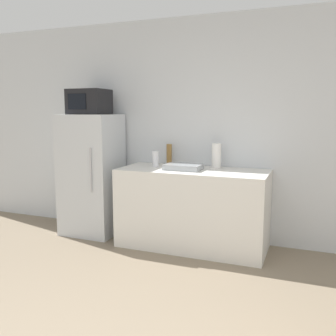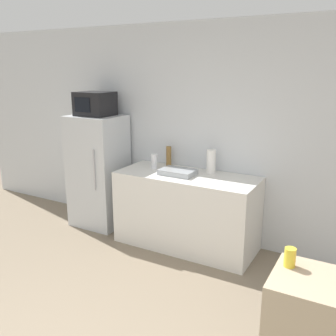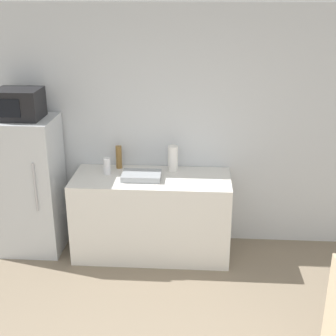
{
  "view_description": "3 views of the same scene",
  "coord_description": "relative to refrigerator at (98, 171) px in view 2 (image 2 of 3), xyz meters",
  "views": [
    {
      "loc": [
        1.04,
        -1.21,
        1.53
      ],
      "look_at": [
        -0.15,
        1.83,
        1.03
      ],
      "focal_mm": 40.0,
      "sensor_mm": 36.0,
      "label": 1
    },
    {
      "loc": [
        1.64,
        -1.03,
        2.07
      ],
      "look_at": [
        0.04,
        1.83,
        1.19
      ],
      "focal_mm": 40.0,
      "sensor_mm": 36.0,
      "label": 2
    },
    {
      "loc": [
        0.28,
        -1.79,
        2.71
      ],
      "look_at": [
        0.02,
        2.02,
        1.25
      ],
      "focal_mm": 50.0,
      "sensor_mm": 36.0,
      "label": 3
    }
  ],
  "objects": [
    {
      "name": "wall_back",
      "position": [
        1.52,
        0.35,
        0.56
      ],
      "size": [
        8.0,
        0.06,
        2.6
      ],
      "primitive_type": "cube",
      "color": "silver",
      "rests_on": "ground_plane"
    },
    {
      "name": "refrigerator",
      "position": [
        0.0,
        0.0,
        0.0
      ],
      "size": [
        0.67,
        0.59,
        1.48
      ],
      "color": "silver",
      "rests_on": "ground_plane"
    },
    {
      "name": "microwave",
      "position": [
        -0.0,
        -0.0,
        0.89
      ],
      "size": [
        0.44,
        0.38,
        0.3
      ],
      "color": "black",
      "rests_on": "refrigerator"
    },
    {
      "name": "counter",
      "position": [
        1.33,
        -0.02,
        -0.3
      ],
      "size": [
        1.64,
        0.68,
        0.88
      ],
      "primitive_type": "cube",
      "color": "silver",
      "rests_on": "ground_plane"
    },
    {
      "name": "sink_basin",
      "position": [
        1.23,
        -0.06,
        0.17
      ],
      "size": [
        0.4,
        0.27,
        0.06
      ],
      "primitive_type": "cube",
      "color": "#9EA3A8",
      "rests_on": "counter"
    },
    {
      "name": "bottle_tall",
      "position": [
        0.95,
        0.22,
        0.27
      ],
      "size": [
        0.06,
        0.06,
        0.25
      ],
      "primitive_type": "cylinder",
      "color": "olive",
      "rests_on": "counter"
    },
    {
      "name": "bottle_short",
      "position": [
        0.85,
        0.03,
        0.23
      ],
      "size": [
        0.07,
        0.07,
        0.18
      ],
      "primitive_type": "cylinder",
      "color": "silver",
      "rests_on": "counter"
    },
    {
      "name": "jar",
      "position": [
        2.83,
        -1.74,
        0.3
      ],
      "size": [
        0.07,
        0.07,
        0.11
      ],
      "primitive_type": "cylinder",
      "color": "yellow",
      "rests_on": "shelf_cabinet"
    },
    {
      "name": "paper_towel_roll",
      "position": [
        1.54,
        0.18,
        0.28
      ],
      "size": [
        0.11,
        0.11,
        0.28
      ],
      "primitive_type": "cylinder",
      "color": "white",
      "rests_on": "counter"
    }
  ]
}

